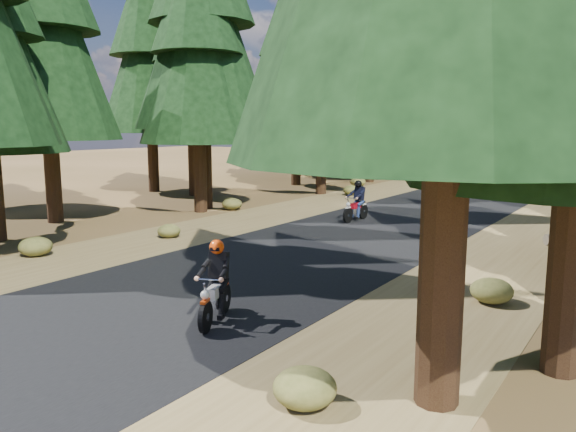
% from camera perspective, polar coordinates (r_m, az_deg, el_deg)
% --- Properties ---
extents(ground, '(120.00, 120.00, 0.00)m').
position_cam_1_polar(ground, '(13.05, -3.69, -5.64)').
color(ground, '#49391A').
rests_on(ground, ground).
extents(road, '(6.00, 100.00, 0.01)m').
position_cam_1_polar(road, '(17.18, 6.52, -2.07)').
color(road, black).
rests_on(road, ground).
extents(shoulder_l, '(3.20, 100.00, 0.01)m').
position_cam_1_polar(shoulder_l, '(19.68, -5.45, -0.63)').
color(shoulder_l, brown).
rests_on(shoulder_l, ground).
extents(shoulder_r, '(3.20, 100.00, 0.01)m').
position_cam_1_polar(shoulder_r, '(15.67, 21.66, -3.77)').
color(shoulder_r, brown).
rests_on(shoulder_r, ground).
extents(pine_forest, '(34.59, 55.08, 16.32)m').
position_cam_1_polar(pine_forest, '(32.31, 20.58, 16.69)').
color(pine_forest, black).
rests_on(pine_forest, ground).
extents(understory_shrubs, '(14.31, 30.09, 0.68)m').
position_cam_1_polar(understory_shrubs, '(18.90, 15.47, -0.49)').
color(understory_shrubs, '#474C1E').
rests_on(understory_shrubs, ground).
extents(rider_lead, '(1.05, 1.64, 1.41)m').
position_cam_1_polar(rider_lead, '(9.69, -7.40, -8.03)').
color(rider_lead, beige).
rests_on(rider_lead, road).
extents(rider_follow, '(0.59, 1.63, 1.43)m').
position_cam_1_polar(rider_follow, '(19.89, 6.90, 0.85)').
color(rider_follow, maroon).
rests_on(rider_follow, road).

